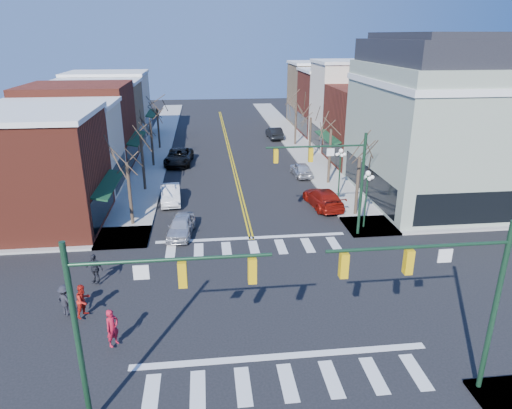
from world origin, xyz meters
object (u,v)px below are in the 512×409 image
object	(u,v)px
car_left_near	(181,226)
car_right_near	(323,198)
victorian_corner	(444,119)
pedestrian_dark_a	(94,268)
pedestrian_dark_b	(65,300)
pedestrian_red_b	(83,301)
car_right_mid	(301,169)
lamppost_midblock	(340,165)
car_right_far	(274,133)
car_left_far	(179,157)
car_left_mid	(171,194)
pedestrian_red_a	(112,328)
lamppost_corner	(367,190)

from	to	relation	value
car_left_near	car_right_near	xyz separation A→B (m)	(11.20, 4.33, 0.07)
car_right_near	victorian_corner	bearing A→B (deg)	-179.24
pedestrian_dark_a	pedestrian_dark_b	size ratio (longest dim) A/B	1.05
pedestrian_red_b	pedestrian_dark_a	distance (m)	3.28
car_left_near	car_right_near	world-z (taller)	car_right_near
car_left_near	car_right_mid	world-z (taller)	car_left_near
lamppost_midblock	car_right_mid	bearing A→B (deg)	104.77
car_right_far	victorian_corner	bearing A→B (deg)	108.93
lamppost_midblock	car_left_far	xyz separation A→B (m)	(-13.95, 12.63, -2.16)
pedestrian_dark_b	lamppost_midblock	bearing A→B (deg)	-104.12
car_left_mid	pedestrian_red_a	world-z (taller)	pedestrian_red_a
lamppost_corner	car_right_far	bearing A→B (deg)	93.37
pedestrian_red_b	car_right_near	bearing A→B (deg)	-17.15
car_right_near	pedestrian_dark_b	distance (m)	21.35
car_left_far	pedestrian_red_a	xyz separation A→B (m)	(-1.55, -30.78, 0.24)
lamppost_corner	pedestrian_dark_a	size ratio (longest dim) A/B	2.51
car_right_mid	pedestrian_red_b	size ratio (longest dim) A/B	2.35
lamppost_corner	car_left_mid	xyz separation A→B (m)	(-14.10, 7.07, -2.24)
car_left_near	pedestrian_red_a	bearing A→B (deg)	-93.84
car_left_mid	car_right_far	bearing A→B (deg)	58.80
car_left_mid	pedestrian_red_a	bearing A→B (deg)	-97.88
car_right_far	pedestrian_dark_b	size ratio (longest dim) A/B	2.82
lamppost_corner	car_left_mid	world-z (taller)	lamppost_corner
pedestrian_red_b	car_left_mid	bearing A→B (deg)	19.94
victorian_corner	car_left_mid	distance (m)	23.20
pedestrian_dark_a	lamppost_midblock	bearing A→B (deg)	57.62
car_left_near	car_right_far	world-z (taller)	car_right_far
car_left_mid	pedestrian_dark_b	size ratio (longest dim) A/B	2.67
lamppost_corner	pedestrian_dark_b	size ratio (longest dim) A/B	2.64
pedestrian_red_a	pedestrian_red_b	distance (m)	3.07
lamppost_midblock	car_left_near	distance (m)	14.57
car_right_mid	car_right_far	world-z (taller)	car_right_far
victorian_corner	lamppost_corner	bearing A→B (deg)	-144.14
victorian_corner	car_right_far	bearing A→B (deg)	112.32
car_left_near	pedestrian_red_b	xyz separation A→B (m)	(-4.31, -9.51, 0.32)
car_left_far	pedestrian_dark_a	size ratio (longest dim) A/B	3.36
car_right_near	pedestrian_dark_a	distance (m)	18.90
car_left_mid	victorian_corner	bearing A→B (deg)	-6.34
victorian_corner	pedestrian_dark_a	world-z (taller)	victorian_corner
victorian_corner	pedestrian_red_b	xyz separation A→B (m)	(-25.61, -15.17, -5.65)
lamppost_midblock	car_left_near	bearing A→B (deg)	-154.63
car_left_far	car_right_near	xyz separation A→B (m)	(12.15, -14.47, -0.05)
pedestrian_dark_a	car_right_mid	bearing A→B (deg)	73.07
car_right_near	pedestrian_dark_a	world-z (taller)	pedestrian_dark_a
car_left_mid	pedestrian_dark_b	xyz separation A→B (m)	(-4.10, -16.07, 0.25)
car_right_near	pedestrian_red_a	world-z (taller)	pedestrian_red_a
car_right_mid	pedestrian_red_b	xyz separation A→B (m)	(-15.51, -22.50, 0.32)
car_right_mid	pedestrian_red_b	bearing A→B (deg)	52.53
lamppost_corner	car_left_far	distance (m)	23.77
car_left_far	car_right_near	size ratio (longest dim) A/B	1.12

